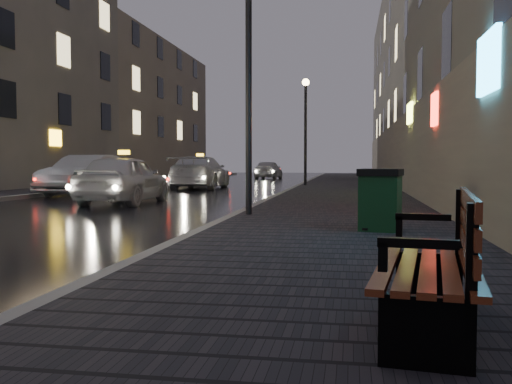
# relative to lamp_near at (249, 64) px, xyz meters

# --- Properties ---
(ground) EXTENTS (120.00, 120.00, 0.00)m
(ground) POSITION_rel_lamp_near_xyz_m (-1.85, -6.00, -3.49)
(ground) COLOR black
(ground) RESTS_ON ground
(sidewalk) EXTENTS (4.60, 58.00, 0.15)m
(sidewalk) POSITION_rel_lamp_near_xyz_m (2.05, 15.00, -3.41)
(sidewalk) COLOR black
(sidewalk) RESTS_ON ground
(curb) EXTENTS (0.20, 58.00, 0.15)m
(curb) POSITION_rel_lamp_near_xyz_m (-0.35, 15.00, -3.41)
(curb) COLOR slate
(curb) RESTS_ON ground
(sidewalk_far) EXTENTS (2.40, 58.00, 0.15)m
(sidewalk_far) POSITION_rel_lamp_near_xyz_m (-10.55, 15.00, -3.41)
(sidewalk_far) COLOR black
(sidewalk_far) RESTS_ON ground
(curb_far) EXTENTS (0.20, 58.00, 0.15)m
(curb_far) POSITION_rel_lamp_near_xyz_m (-9.25, 15.00, -3.41)
(curb_far) COLOR slate
(curb_far) RESTS_ON ground
(building_near) EXTENTS (1.80, 50.00, 13.00)m
(building_near) POSITION_rel_lamp_near_xyz_m (5.25, 19.00, 3.01)
(building_near) COLOR #605B54
(building_near) RESTS_ON ground
(building_far_c) EXTENTS (6.00, 22.00, 11.00)m
(building_far_c) POSITION_rel_lamp_near_xyz_m (-15.35, 33.00, 2.01)
(building_far_c) COLOR #6B6051
(building_far_c) RESTS_ON ground
(lamp_near) EXTENTS (0.36, 0.36, 5.28)m
(lamp_near) POSITION_rel_lamp_near_xyz_m (0.00, 0.00, 0.00)
(lamp_near) COLOR black
(lamp_near) RESTS_ON sidewalk
(lamp_far) EXTENTS (0.36, 0.36, 5.28)m
(lamp_far) POSITION_rel_lamp_near_xyz_m (0.00, 16.00, 0.00)
(lamp_far) COLOR black
(lamp_far) RESTS_ON sidewalk
(bench) EXTENTS (0.92, 1.99, 0.98)m
(bench) POSITION_rel_lamp_near_xyz_m (2.86, -8.42, -2.85)
(bench) COLOR black
(bench) RESTS_ON sidewalk
(trash_bin) EXTENTS (0.82, 0.82, 1.06)m
(trash_bin) POSITION_rel_lamp_near_xyz_m (2.75, -2.55, -2.80)
(trash_bin) COLOR black
(trash_bin) RESTS_ON sidewalk
(taxi_near) EXTENTS (1.95, 4.59, 1.55)m
(taxi_near) POSITION_rel_lamp_near_xyz_m (-4.80, 4.50, -2.71)
(taxi_near) COLOR #BCBBC2
(taxi_near) RESTS_ON ground
(car_left_mid) EXTENTS (2.01, 4.93, 1.59)m
(car_left_mid) POSITION_rel_lamp_near_xyz_m (-8.05, 8.55, -2.69)
(car_left_mid) COLOR #9C9BA3
(car_left_mid) RESTS_ON ground
(taxi_mid) EXTENTS (2.42, 5.52, 1.58)m
(taxi_mid) POSITION_rel_lamp_near_xyz_m (-5.05, 14.60, -2.70)
(taxi_mid) COLOR silver
(taxi_mid) RESTS_ON ground
(car_far) EXTENTS (1.84, 4.15, 1.39)m
(car_far) POSITION_rel_lamp_near_xyz_m (-3.88, 30.01, -2.79)
(car_far) COLOR #A3A3AB
(car_far) RESTS_ON ground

